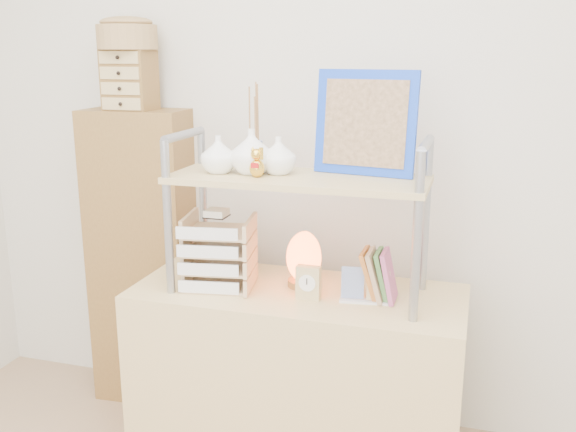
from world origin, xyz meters
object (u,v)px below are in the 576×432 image
desk (297,384)px  salt_lamp (304,259)px  letter_tray (218,256)px  cabinet (143,259)px

desk → salt_lamp: bearing=80.3°
desk → salt_lamp: size_ratio=5.75×
letter_tray → salt_lamp: bearing=16.7°
desk → salt_lamp: (0.01, 0.05, 0.48)m
desk → letter_tray: bearing=-172.5°
cabinet → letter_tray: (0.55, -0.41, 0.19)m
desk → cabinet: cabinet is taller
desk → cabinet: (-0.84, 0.37, 0.30)m
cabinet → desk: bearing=-27.4°
letter_tray → cabinet: bearing=143.5°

